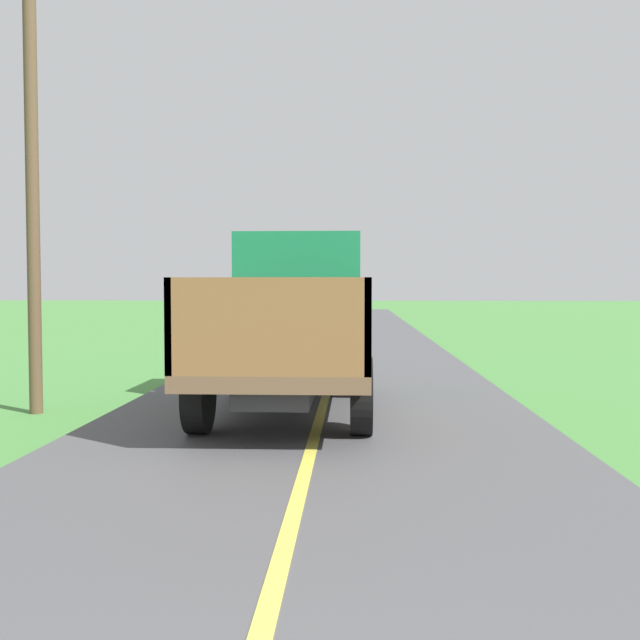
% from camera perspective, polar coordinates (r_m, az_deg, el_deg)
% --- Properties ---
extents(banana_truck_near, '(2.38, 5.82, 2.80)m').
position_cam_1_polar(banana_truck_near, '(11.77, -1.93, 0.11)').
color(banana_truck_near, '#2D2D30').
rests_on(banana_truck_near, road_surface).
extents(utility_pole_roadside, '(2.34, 0.20, 7.95)m').
position_cam_1_polar(utility_pole_roadside, '(12.42, -21.49, 13.30)').
color(utility_pole_roadside, brown).
rests_on(utility_pole_roadside, ground).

